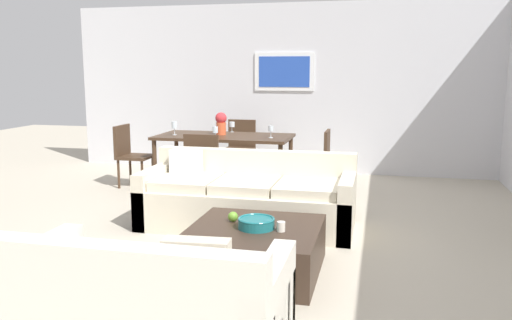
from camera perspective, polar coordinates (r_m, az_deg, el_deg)
The scene contains 18 objects.
ground_plane at distance 5.37m, azimuth -0.42°, elevation -8.27°, with size 18.00×18.00×0.00m, color #BCB29E.
back_wall_unit at distance 8.55m, azimuth 7.15°, elevation 7.63°, with size 8.40×0.09×2.70m.
sofa_beige at distance 5.64m, azimuth -0.96°, elevation -4.31°, with size 2.23×0.90×0.78m.
loveseat_white at distance 3.28m, azimuth -11.83°, elevation -15.18°, with size 1.64×0.90×0.78m.
coffee_table at distance 4.43m, azimuth -0.18°, elevation -9.66°, with size 1.07×1.09×0.38m.
decorative_bowl at distance 4.34m, azimuth 0.04°, elevation -6.79°, with size 0.30×0.30×0.09m.
candle_jar at distance 4.27m, azimuth 2.72°, elevation -7.19°, with size 0.07×0.07×0.08m, color silver.
apple_on_coffee_table at distance 4.53m, azimuth -2.51°, elevation -6.13°, with size 0.09×0.09×0.09m, color #669E2D.
dining_table at distance 7.42m, azimuth -3.46°, elevation 2.16°, with size 1.88×0.93×0.75m.
dining_chair_head at distance 8.27m, azimuth -1.72°, elevation 1.72°, with size 0.44×0.44×0.88m.
dining_chair_right_near at distance 6.97m, azimuth 6.72°, elevation 0.14°, with size 0.44×0.44×0.88m.
dining_chair_left_near at distance 7.75m, azimuth -13.48°, elevation 0.90°, with size 0.44×0.44×0.88m.
dining_chair_foot at distance 6.62m, azimuth -5.60°, elevation -0.35°, with size 0.44×0.44×0.88m.
wine_glass_right_near at distance 7.11m, azimuth 1.62°, elevation 3.37°, with size 0.07×0.07×0.16m.
wine_glass_head at distance 7.78m, azimuth -2.62°, elevation 3.83°, with size 0.08×0.08×0.15m.
wine_glass_foot at distance 7.01m, azimuth -4.42°, elevation 3.24°, with size 0.07×0.07×0.17m.
wine_glass_left_near at distance 7.51m, azimuth -8.80°, elevation 3.72°, with size 0.08×0.08×0.19m.
centerpiece_vase at distance 7.45m, azimuth -3.80°, elevation 4.03°, with size 0.16×0.16×0.32m.
Camera 1 is at (1.21, -4.96, 1.67)m, focal length 37.05 mm.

